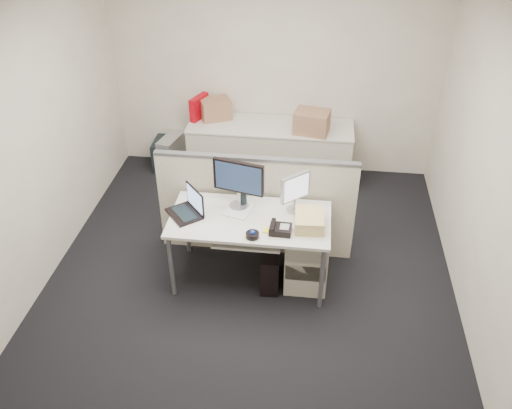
# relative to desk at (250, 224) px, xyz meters

# --- Properties ---
(floor) EXTENTS (4.00, 4.50, 0.01)m
(floor) POSITION_rel_desk_xyz_m (0.00, 0.00, -0.67)
(floor) COLOR black
(floor) RESTS_ON ground
(wall_back) EXTENTS (4.00, 0.02, 2.70)m
(wall_back) POSITION_rel_desk_xyz_m (0.00, 2.25, 0.69)
(wall_back) COLOR beige
(wall_back) RESTS_ON ground
(wall_front) EXTENTS (4.00, 0.02, 2.70)m
(wall_front) POSITION_rel_desk_xyz_m (0.00, -2.25, 0.69)
(wall_front) COLOR beige
(wall_front) RESTS_ON ground
(wall_left) EXTENTS (0.02, 4.50, 2.70)m
(wall_left) POSITION_rel_desk_xyz_m (-2.00, 0.00, 0.69)
(wall_left) COLOR beige
(wall_left) RESTS_ON ground
(wall_right) EXTENTS (0.02, 4.50, 2.70)m
(wall_right) POSITION_rel_desk_xyz_m (2.00, 0.00, 0.69)
(wall_right) COLOR beige
(wall_right) RESTS_ON ground
(desk) EXTENTS (1.50, 0.75, 0.73)m
(desk) POSITION_rel_desk_xyz_m (0.00, 0.00, 0.00)
(desk) COLOR beige
(desk) RESTS_ON floor
(keyboard_tray) EXTENTS (0.62, 0.32, 0.02)m
(keyboard_tray) POSITION_rel_desk_xyz_m (0.00, -0.18, -0.04)
(keyboard_tray) COLOR beige
(keyboard_tray) RESTS_ON desk
(drawer_pedestal) EXTENTS (0.40, 0.55, 0.65)m
(drawer_pedestal) POSITION_rel_desk_xyz_m (0.55, 0.05, -0.34)
(drawer_pedestal) COLOR beige
(drawer_pedestal) RESTS_ON floor
(cubicle_partition) EXTENTS (2.00, 0.06, 1.10)m
(cubicle_partition) POSITION_rel_desk_xyz_m (0.00, 0.45, -0.11)
(cubicle_partition) COLOR beige
(cubicle_partition) RESTS_ON floor
(back_counter) EXTENTS (2.00, 0.60, 0.72)m
(back_counter) POSITION_rel_desk_xyz_m (0.00, 1.93, -0.30)
(back_counter) COLOR beige
(back_counter) RESTS_ON floor
(monitor_main) EXTENTS (0.52, 0.30, 0.49)m
(monitor_main) POSITION_rel_desk_xyz_m (-0.13, 0.18, 0.31)
(monitor_main) COLOR black
(monitor_main) RESTS_ON desk
(monitor_small) EXTENTS (0.34, 0.33, 0.39)m
(monitor_small) POSITION_rel_desk_xyz_m (0.40, 0.18, 0.26)
(monitor_small) COLOR #B7B7BC
(monitor_small) RESTS_ON desk
(laptop) EXTENTS (0.40, 0.42, 0.25)m
(laptop) POSITION_rel_desk_xyz_m (-0.62, -0.02, 0.19)
(laptop) COLOR black
(laptop) RESTS_ON desk
(trackball) EXTENTS (0.16, 0.16, 0.05)m
(trackball) POSITION_rel_desk_xyz_m (0.06, -0.28, 0.09)
(trackball) COLOR black
(trackball) RESTS_ON desk
(desk_phone) EXTENTS (0.20, 0.17, 0.06)m
(desk_phone) POSITION_rel_desk_xyz_m (0.30, -0.18, 0.10)
(desk_phone) COLOR black
(desk_phone) RESTS_ON desk
(paper_stack) EXTENTS (0.29, 0.33, 0.01)m
(paper_stack) POSITION_rel_desk_xyz_m (-0.12, 0.12, 0.07)
(paper_stack) COLOR silver
(paper_stack) RESTS_ON desk
(sticky_pad) EXTENTS (0.09, 0.09, 0.01)m
(sticky_pad) POSITION_rel_desk_xyz_m (0.18, -0.18, 0.07)
(sticky_pad) COLOR yellow
(sticky_pad) RESTS_ON desk
(travel_mug) EXTENTS (0.09, 0.09, 0.17)m
(travel_mug) POSITION_rel_desk_xyz_m (-0.10, 0.22, 0.15)
(travel_mug) COLOR black
(travel_mug) RESTS_ON desk
(banana) EXTENTS (0.18, 0.06, 0.04)m
(banana) POSITION_rel_desk_xyz_m (0.28, -0.15, 0.08)
(banana) COLOR yellow
(banana) RESTS_ON desk
(cellphone) EXTENTS (0.09, 0.12, 0.01)m
(cellphone) POSITION_rel_desk_xyz_m (-0.15, 0.20, 0.07)
(cellphone) COLOR black
(cellphone) RESTS_ON desk
(manila_folders) EXTENTS (0.28, 0.35, 0.12)m
(manila_folders) POSITION_rel_desk_xyz_m (0.55, -0.05, 0.13)
(manila_folders) COLOR #D0BB6E
(manila_folders) RESTS_ON desk
(keyboard) EXTENTS (0.49, 0.25, 0.03)m
(keyboard) POSITION_rel_desk_xyz_m (-0.05, -0.14, -0.02)
(keyboard) COLOR black
(keyboard) RESTS_ON keyboard_tray
(pc_tower_desk) EXTENTS (0.20, 0.44, 0.40)m
(pc_tower_desk) POSITION_rel_desk_xyz_m (0.20, -0.05, -0.46)
(pc_tower_desk) COLOR black
(pc_tower_desk) RESTS_ON floor
(pc_tower_spare_dark) EXTENTS (0.17, 0.41, 0.38)m
(pc_tower_spare_dark) POSITION_rel_desk_xyz_m (-1.45, 2.03, -0.47)
(pc_tower_spare_dark) COLOR black
(pc_tower_spare_dark) RESTS_ON floor
(pc_tower_spare_silver) EXTENTS (0.30, 0.51, 0.45)m
(pc_tower_spare_silver) POSITION_rel_desk_xyz_m (-1.30, 2.03, -0.44)
(pc_tower_spare_silver) COLOR #B7B7BC
(pc_tower_spare_silver) RESTS_ON floor
(cardboard_box_left) EXTENTS (0.44, 0.40, 0.27)m
(cardboard_box_left) POSITION_rel_desk_xyz_m (-0.70, 2.05, 0.19)
(cardboard_box_left) COLOR #946644
(cardboard_box_left) RESTS_ON back_counter
(cardboard_box_right) EXTENTS (0.44, 0.37, 0.29)m
(cardboard_box_right) POSITION_rel_desk_xyz_m (0.50, 1.81, 0.20)
(cardboard_box_right) COLOR #946644
(cardboard_box_right) RESTS_ON back_counter
(red_binder) EXTENTS (0.19, 0.34, 0.31)m
(red_binder) POSITION_rel_desk_xyz_m (-0.90, 2.03, 0.21)
(red_binder) COLOR #A90410
(red_binder) RESTS_ON back_counter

